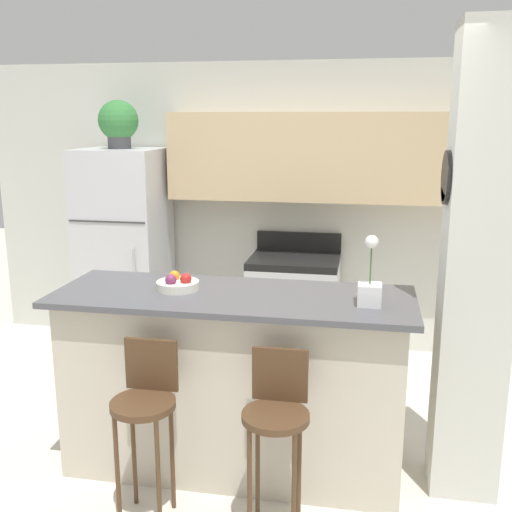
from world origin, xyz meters
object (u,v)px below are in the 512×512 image
Objects in this scene: bar_stool_left at (146,406)px; fruit_bowl at (178,284)px; refrigerator at (125,251)px; stove_range at (294,307)px; trash_bin at (180,340)px; orchid_vase at (370,286)px; bar_stool_right at (277,418)px; potted_plant_on_fridge at (118,122)px.

fruit_bowl reaches higher than bar_stool_left.
refrigerator is 2.00m from fruit_bowl.
fruit_bowl is at bearing -58.30° from refrigerator.
stove_range reaches higher than trash_bin.
orchid_vase is 1.01× the size of trash_bin.
bar_stool_right is 3.82× the size of fruit_bowl.
refrigerator is at bearing -62.53° from potted_plant_on_fridge.
bar_stool_right is 2.35m from trash_bin.
bar_stool_left is 0.68m from bar_stool_right.
stove_range is 2.80× the size of orchid_vase.
trash_bin is at bearing -22.77° from refrigerator.
bar_stool_right is 3.16m from potted_plant_on_fridge.
trash_bin is at bearing -22.78° from potted_plant_on_fridge.
trash_bin is (-1.15, 2.01, -0.44)m from bar_stool_right.
orchid_vase is 2.43m from trash_bin.
refrigerator is at bearing 157.23° from trash_bin.
bar_stool_left is at bearing -157.46° from orchid_vase.
bar_stool_left is 2.51× the size of trash_bin.
stove_range is 1.12× the size of bar_stool_right.
bar_stool_left is at bearing 180.00° from bar_stool_right.
potted_plant_on_fridge reaches higher than bar_stool_right.
stove_range is at bearing 94.91° from bar_stool_right.
stove_range is 2.62× the size of potted_plant_on_fridge.
bar_stool_right is (0.20, -2.28, 0.17)m from stove_range.
stove_range is at bearing 108.87° from orchid_vase.
orchid_vase reaches higher than stove_range.
bar_stool_right is at bearing -52.61° from refrigerator.
refrigerator is 2.81m from orchid_vase.
refrigerator is 1.69× the size of stove_range.
bar_stool_right is 2.49× the size of orchid_vase.
refrigerator reaches higher than bar_stool_right.
bar_stool_left is at bearing -101.97° from stove_range.
potted_plant_on_fridge reaches higher than fruit_bowl.
refrigerator reaches higher than stove_range.
potted_plant_on_fridge is at bearing 140.18° from orchid_vase.
orchid_vase reaches higher than trash_bin.
stove_range is (1.52, 0.03, -0.44)m from refrigerator.
refrigerator is at bearing 114.79° from bar_stool_left.
bar_stool_left and bar_stool_right have the same top height.
bar_stool_left is 2.33× the size of potted_plant_on_fridge.
bar_stool_right is at bearing -60.29° from trash_bin.
fruit_bowl reaches higher than bar_stool_right.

